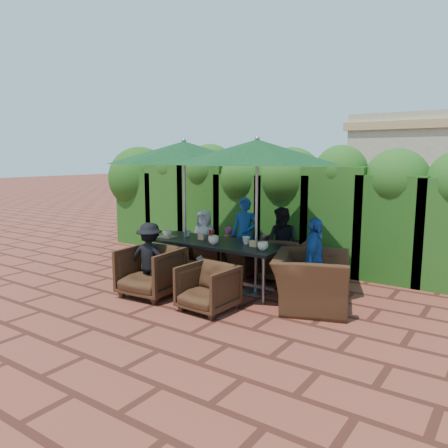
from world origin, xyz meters
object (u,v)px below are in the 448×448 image
Objects in this scene: umbrella_right at (257,152)px; chair_far_mid at (248,253)px; chair_far_left at (211,249)px; chair_far_right at (285,257)px; dining_table at (214,246)px; chair_near_right at (208,285)px; chair_end_right at (311,272)px; umbrella_left at (184,153)px; chair_near_left at (150,269)px.

chair_far_mid is (-0.68, 0.89, -1.83)m from umbrella_right.
chair_far_right is (1.66, -0.07, 0.07)m from chair_far_left.
dining_table is at bearing -177.84° from umbrella_right.
chair_far_left is (-0.82, 1.01, -0.33)m from dining_table.
chair_far_mid reaches higher than chair_near_right.
chair_near_right is at bearing 110.59° from chair_end_right.
chair_far_left is 0.96× the size of chair_near_right.
umbrella_left is at bearing 92.72° from chair_far_left.
chair_near_left is (-1.33, -1.96, 0.00)m from chair_far_right.
umbrella_right reaches higher than chair_end_right.
chair_far_mid is 1.97m from chair_end_right.
chair_far_mid is 0.92× the size of chair_far_right.
chair_end_right is (1.13, 0.96, 0.16)m from chair_near_right.
chair_near_left is 0.71× the size of chair_end_right.
chair_far_left is 0.82× the size of chair_near_left.
dining_table is 1.34m from chair_far_left.
umbrella_right is at bearing 2.16° from dining_table.
chair_end_right is (1.68, -1.02, 0.13)m from chair_far_mid.
umbrella_right is at bearing 75.28° from chair_far_right.
umbrella_right is at bearing 142.09° from chair_far_left.
chair_far_right is at bearing 87.19° from chair_near_right.
chair_near_left reaches higher than chair_near_right.
chair_end_right reaches higher than chair_far_left.
umbrella_right is at bearing 34.92° from chair_near_left.
umbrella_right is 2.01m from chair_far_right.
chair_end_right reaches higher than chair_near_right.
chair_near_left is (-0.59, -1.95, 0.04)m from chair_far_mid.
chair_far_mid is at bearing 39.01° from chair_end_right.
umbrella_left is at bearing 69.23° from chair_far_mid.
chair_far_mid is at bearing 168.17° from chair_far_left.
chair_near_left is (-0.49, -1.03, -0.25)m from dining_table.
chair_far_mid is 0.74m from chair_far_right.
chair_near_left reaches higher than chair_far_left.
dining_table is 3.58× the size of chair_far_left.
chair_near_right is (0.65, -1.06, -0.32)m from dining_table.
dining_table is 2.10× the size of chair_end_right.
chair_far_left is 0.59× the size of chair_end_right.
dining_table is 3.22× the size of chair_far_mid.
chair_far_mid is (0.92, -0.08, 0.04)m from chair_far_left.
dining_table is at bearing 103.43° from chair_far_mid.
umbrella_right is 2.65m from chair_far_left.
umbrella_left is 2.51m from chair_near_right.
chair_near_right is at bearing 125.19° from chair_far_mid.
chair_far_right is at bearing -159.06° from chair_far_mid.
chair_end_right is at bearing 42.89° from chair_near_right.
chair_far_left is at bearing 99.30° from umbrella_left.
chair_near_right is (-0.19, -1.99, -0.06)m from chair_far_right.
umbrella_left is 2.11m from chair_far_left.
umbrella_left is at bearing 67.27° from chair_end_right.
chair_far_left is (-1.61, 0.98, -1.87)m from umbrella_right.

